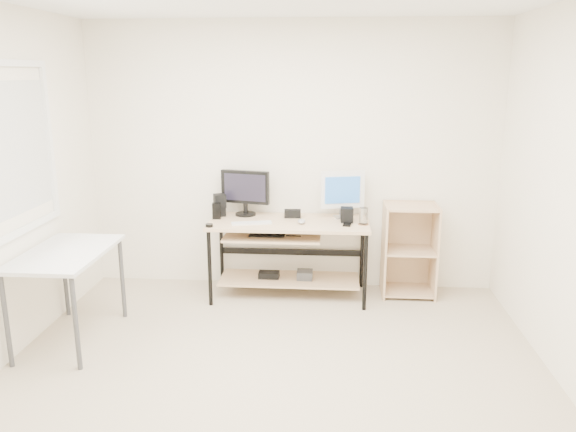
# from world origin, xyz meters

# --- Properties ---
(room) EXTENTS (4.01, 4.01, 2.62)m
(room) POSITION_xyz_m (-0.14, 0.04, 1.32)
(room) COLOR #BDAC91
(room) RESTS_ON ground
(desk) EXTENTS (1.50, 0.65, 0.75)m
(desk) POSITION_xyz_m (-0.03, 1.66, 0.54)
(desk) COLOR #D7B488
(desk) RESTS_ON ground
(side_table) EXTENTS (0.60, 1.00, 0.75)m
(side_table) POSITION_xyz_m (-1.68, 0.60, 0.67)
(side_table) COLOR silver
(side_table) RESTS_ON ground
(shelf_unit) EXTENTS (0.50, 0.40, 0.90)m
(shelf_unit) POSITION_xyz_m (1.15, 1.82, 0.45)
(shelf_unit) COLOR #D9B488
(shelf_unit) RESTS_ON ground
(black_monitor) EXTENTS (0.48, 0.20, 0.44)m
(black_monitor) POSITION_xyz_m (-0.44, 1.85, 1.00)
(black_monitor) COLOR black
(black_monitor) RESTS_ON desk
(white_imac) EXTENTS (0.42, 0.14, 0.45)m
(white_imac) POSITION_xyz_m (0.50, 1.83, 1.01)
(white_imac) COLOR silver
(white_imac) RESTS_ON desk
(keyboard) EXTENTS (0.39, 0.19, 0.01)m
(keyboard) POSITION_xyz_m (-0.34, 1.54, 0.76)
(keyboard) COLOR silver
(keyboard) RESTS_ON desk
(mouse) EXTENTS (0.08, 0.12, 0.04)m
(mouse) POSITION_xyz_m (0.12, 1.58, 0.77)
(mouse) COLOR #A9A9AE
(mouse) RESTS_ON desk
(center_speaker) EXTENTS (0.16, 0.08, 0.08)m
(center_speaker) POSITION_xyz_m (0.02, 1.79, 0.79)
(center_speaker) COLOR black
(center_speaker) RESTS_ON desk
(speaker_left) EXTENTS (0.14, 0.14, 0.22)m
(speaker_left) POSITION_xyz_m (-0.69, 1.81, 0.86)
(speaker_left) COLOR black
(speaker_left) RESTS_ON desk
(speaker_right) EXTENTS (0.12, 0.12, 0.14)m
(speaker_right) POSITION_xyz_m (0.54, 1.67, 0.82)
(speaker_right) COLOR black
(speaker_right) RESTS_ON desk
(audio_controller) EXTENTS (0.08, 0.05, 0.16)m
(audio_controller) POSITION_xyz_m (-0.69, 1.69, 0.83)
(audio_controller) COLOR black
(audio_controller) RESTS_ON desk
(volume_puck) EXTENTS (0.07, 0.07, 0.03)m
(volume_puck) POSITION_xyz_m (-0.71, 1.40, 0.76)
(volume_puck) COLOR black
(volume_puck) RESTS_ON desk
(smartphone) EXTENTS (0.09, 0.14, 0.01)m
(smartphone) POSITION_xyz_m (0.54, 1.56, 0.76)
(smartphone) COLOR black
(smartphone) RESTS_ON desk
(coaster) EXTENTS (0.13, 0.13, 0.01)m
(coaster) POSITION_xyz_m (0.69, 1.59, 0.75)
(coaster) COLOR #946543
(coaster) RESTS_ON desk
(drinking_glass) EXTENTS (0.10, 0.10, 0.15)m
(drinking_glass) POSITION_xyz_m (0.69, 1.59, 0.83)
(drinking_glass) COLOR white
(drinking_glass) RESTS_ON coaster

